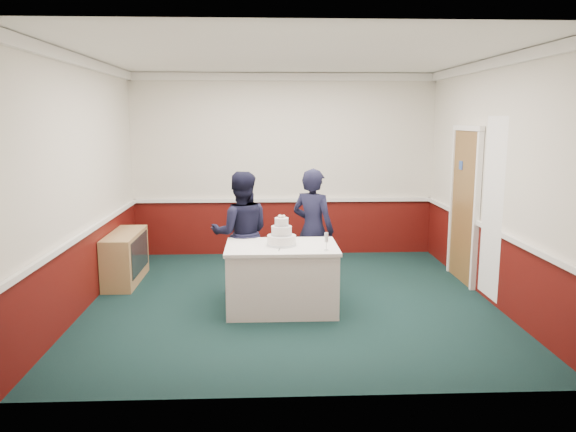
{
  "coord_description": "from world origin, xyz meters",
  "views": [
    {
      "loc": [
        -0.34,
        -6.81,
        2.28
      ],
      "look_at": [
        -0.04,
        -0.1,
        1.1
      ],
      "focal_mm": 35.0,
      "sensor_mm": 36.0,
      "label": 1
    }
  ],
  "objects_px": {
    "champagne_flute": "(326,238)",
    "person_man": "(241,233)",
    "person_woman": "(313,230)",
    "cake_knife": "(280,249)",
    "sideboard": "(126,257)",
    "cake_table": "(282,277)",
    "wedding_cake": "(282,236)"
  },
  "relations": [
    {
      "from": "champagne_flute",
      "to": "person_man",
      "type": "bearing_deg",
      "value": 137.41
    },
    {
      "from": "cake_knife",
      "to": "champagne_flute",
      "type": "distance_m",
      "value": 0.55
    },
    {
      "from": "person_woman",
      "to": "cake_table",
      "type": "bearing_deg",
      "value": 93.86
    },
    {
      "from": "person_woman",
      "to": "person_man",
      "type": "bearing_deg",
      "value": 41.06
    },
    {
      "from": "sideboard",
      "to": "person_man",
      "type": "relative_size",
      "value": 0.75
    },
    {
      "from": "person_woman",
      "to": "cake_knife",
      "type": "bearing_deg",
      "value": 97.8
    },
    {
      "from": "cake_knife",
      "to": "wedding_cake",
      "type": "bearing_deg",
      "value": 87.99
    },
    {
      "from": "sideboard",
      "to": "cake_table",
      "type": "bearing_deg",
      "value": -30.23
    },
    {
      "from": "sideboard",
      "to": "champagne_flute",
      "type": "relative_size",
      "value": 5.85
    },
    {
      "from": "cake_table",
      "to": "wedding_cake",
      "type": "distance_m",
      "value": 0.5
    },
    {
      "from": "champagne_flute",
      "to": "person_woman",
      "type": "xyz_separation_m",
      "value": [
        -0.06,
        1.04,
        -0.11
      ]
    },
    {
      "from": "person_man",
      "to": "cake_knife",
      "type": "bearing_deg",
      "value": 116.28
    },
    {
      "from": "champagne_flute",
      "to": "person_man",
      "type": "relative_size",
      "value": 0.13
    },
    {
      "from": "sideboard",
      "to": "person_woman",
      "type": "relative_size",
      "value": 0.73
    },
    {
      "from": "cake_knife",
      "to": "person_man",
      "type": "bearing_deg",
      "value": 125.87
    },
    {
      "from": "person_man",
      "to": "champagne_flute",
      "type": "bearing_deg",
      "value": 134.33
    },
    {
      "from": "person_man",
      "to": "person_woman",
      "type": "relative_size",
      "value": 0.98
    },
    {
      "from": "champagne_flute",
      "to": "person_man",
      "type": "distance_m",
      "value": 1.37
    },
    {
      "from": "sideboard",
      "to": "cake_table",
      "type": "relative_size",
      "value": 0.91
    },
    {
      "from": "cake_knife",
      "to": "person_woman",
      "type": "distance_m",
      "value": 1.07
    },
    {
      "from": "cake_knife",
      "to": "person_woman",
      "type": "height_order",
      "value": "person_woman"
    },
    {
      "from": "cake_table",
      "to": "sideboard",
      "type": "bearing_deg",
      "value": 149.77
    },
    {
      "from": "champagne_flute",
      "to": "sideboard",
      "type": "bearing_deg",
      "value": 149.95
    },
    {
      "from": "champagne_flute",
      "to": "wedding_cake",
      "type": "bearing_deg",
      "value": 150.75
    },
    {
      "from": "person_man",
      "to": "sideboard",
      "type": "bearing_deg",
      "value": -23.4
    },
    {
      "from": "cake_table",
      "to": "cake_knife",
      "type": "bearing_deg",
      "value": -98.53
    },
    {
      "from": "cake_knife",
      "to": "champagne_flute",
      "type": "relative_size",
      "value": 1.07
    },
    {
      "from": "sideboard",
      "to": "cake_table",
      "type": "distance_m",
      "value": 2.49
    },
    {
      "from": "cake_table",
      "to": "champagne_flute",
      "type": "distance_m",
      "value": 0.78
    },
    {
      "from": "wedding_cake",
      "to": "person_man",
      "type": "height_order",
      "value": "person_man"
    },
    {
      "from": "cake_table",
      "to": "person_woman",
      "type": "xyz_separation_m",
      "value": [
        0.44,
        0.76,
        0.42
      ]
    },
    {
      "from": "cake_knife",
      "to": "person_man",
      "type": "relative_size",
      "value": 0.14
    }
  ]
}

